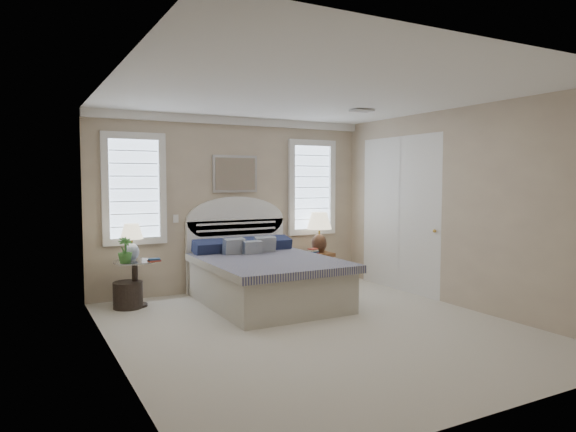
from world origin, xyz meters
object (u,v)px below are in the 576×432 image
at_px(floor_pot, 128,295).
at_px(nightstand_right, 316,261).
at_px(lamp_right, 319,228).
at_px(bed, 263,275).
at_px(lamp_left, 132,238).
at_px(side_table_left, 135,278).

bearing_deg(floor_pot, nightstand_right, 2.61).
bearing_deg(lamp_right, bed, -152.56).
bearing_deg(lamp_left, bed, -22.12).
relative_size(side_table_left, lamp_right, 0.94).
bearing_deg(lamp_left, lamp_right, 0.59).
bearing_deg(nightstand_right, floor_pot, -177.39).
height_order(nightstand_right, lamp_right, lamp_right).
xyz_separation_m(floor_pot, lamp_right, (3.12, 0.16, 0.76)).
xyz_separation_m(bed, lamp_left, (-1.67, 0.68, 0.55)).
xyz_separation_m(lamp_left, lamp_right, (3.03, 0.03, 0.00)).
bearing_deg(nightstand_right, lamp_right, 13.85).
height_order(nightstand_right, lamp_left, lamp_left).
bearing_deg(floor_pot, lamp_left, 54.12).
relative_size(side_table_left, nightstand_right, 1.19).
xyz_separation_m(floor_pot, lamp_left, (0.09, 0.12, 0.76)).
relative_size(nightstand_right, floor_pot, 1.35).
xyz_separation_m(side_table_left, floor_pot, (-0.10, -0.04, -0.21)).
height_order(side_table_left, lamp_right, lamp_right).
height_order(bed, lamp_left, bed).
bearing_deg(side_table_left, bed, -19.74).
distance_m(floor_pot, lamp_left, 0.77).
height_order(bed, floor_pot, bed).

